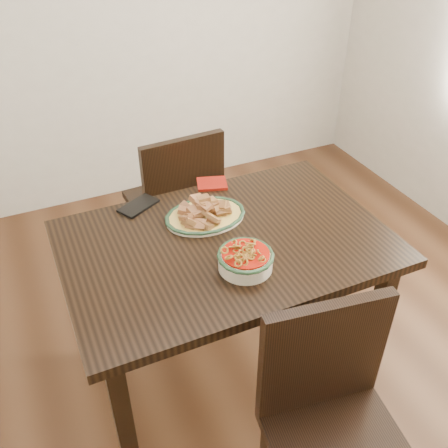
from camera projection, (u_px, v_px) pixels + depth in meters
name	position (u px, v px, depth m)	size (l,w,h in m)	color
floor	(236.00, 366.00, 2.34)	(3.50, 3.50, 0.00)	#3C2313
dining_table	(226.00, 259.00, 1.96)	(1.24, 0.83, 0.75)	black
chair_far	(177.00, 199.00, 2.60)	(0.45, 0.45, 0.89)	black
chair_near	(332.00, 416.00, 1.57)	(0.48, 0.48, 0.89)	black
fish_plate	(205.00, 209.00, 2.00)	(0.33, 0.25, 0.11)	#EAE3C5
noodle_bowl	(246.00, 258.00, 1.75)	(0.20, 0.20, 0.08)	silver
smartphone	(139.00, 206.00, 2.09)	(0.17, 0.09, 0.01)	black
napkin	(212.00, 184.00, 2.23)	(0.13, 0.11, 0.01)	maroon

